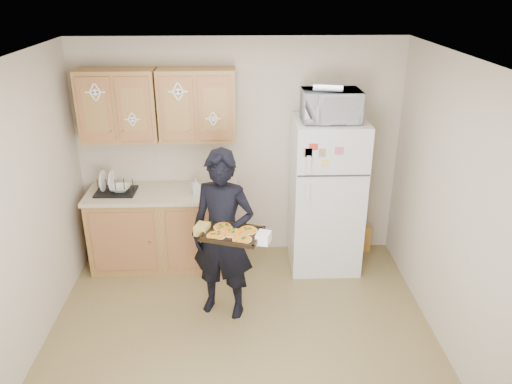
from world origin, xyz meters
TOP-DOWN VIEW (x-y plane):
  - floor at (0.00, 0.00)m, footprint 3.60×3.60m
  - ceiling at (0.00, 0.00)m, footprint 3.60×3.60m
  - wall_back at (0.00, 1.80)m, footprint 3.60×0.04m
  - wall_left at (-1.80, 0.00)m, footprint 0.04×3.60m
  - wall_right at (1.80, 0.00)m, footprint 0.04×3.60m
  - refrigerator at (0.95, 1.43)m, footprint 0.75×0.70m
  - base_cabinet at (-0.85, 1.48)m, footprint 1.60×0.60m
  - countertop at (-0.85, 1.48)m, footprint 1.64×0.64m
  - upper_cab_left at (-1.25, 1.61)m, footprint 0.80×0.33m
  - upper_cab_right at (-0.43, 1.61)m, footprint 0.80×0.33m
  - cereal_box at (1.47, 1.67)m, footprint 0.20×0.07m
  - person at (-0.16, 0.56)m, footprint 0.70×0.57m
  - baking_tray at (-0.07, 0.27)m, footprint 0.59×0.51m
  - pizza_front_left at (-0.20, 0.23)m, footprint 0.17×0.17m
  - pizza_front_right at (0.02, 0.16)m, footprint 0.17×0.17m
  - pizza_back_left at (-0.15, 0.39)m, footprint 0.17×0.17m
  - pizza_back_right at (0.07, 0.31)m, footprint 0.17×0.17m
  - pizza_center at (-0.07, 0.27)m, footprint 0.17×0.17m
  - microwave at (0.93, 1.38)m, footprint 0.59×0.41m
  - foil_pan at (0.90, 1.41)m, footprint 0.33×0.26m
  - dish_rack at (-1.34, 1.47)m, footprint 0.43×0.33m
  - bowl at (-1.29, 1.47)m, footprint 0.23×0.23m
  - soap_bottle at (-0.47, 1.40)m, footprint 0.10×0.10m

SIDE VIEW (x-z plane):
  - floor at x=0.00m, z-range 0.00..0.00m
  - cereal_box at x=1.47m, z-range 0.00..0.32m
  - base_cabinet at x=-0.85m, z-range 0.00..0.86m
  - person at x=-0.16m, z-range 0.00..1.67m
  - refrigerator at x=0.95m, z-range 0.00..1.70m
  - countertop at x=-0.85m, z-range 0.86..0.90m
  - bowl at x=-1.29m, z-range 0.92..0.97m
  - dish_rack at x=-1.34m, z-range 0.90..1.07m
  - soap_bottle at x=-0.47m, z-range 0.90..1.08m
  - baking_tray at x=-0.07m, z-range 0.98..1.02m
  - pizza_front_left at x=-0.20m, z-range 1.01..1.03m
  - pizza_front_right at x=0.02m, z-range 1.01..1.03m
  - pizza_back_left at x=-0.15m, z-range 1.01..1.03m
  - pizza_back_right at x=0.07m, z-range 1.01..1.03m
  - pizza_center at x=-0.07m, z-range 1.01..1.03m
  - wall_back at x=0.00m, z-range 0.00..2.50m
  - wall_left at x=-1.80m, z-range 0.00..2.50m
  - wall_right at x=1.80m, z-range 0.00..2.50m
  - upper_cab_left at x=-1.25m, z-range 1.45..2.20m
  - upper_cab_right at x=-0.43m, z-range 1.45..2.20m
  - microwave at x=0.93m, z-range 1.70..2.02m
  - foil_pan at x=0.90m, z-range 2.02..2.08m
  - ceiling at x=0.00m, z-range 2.50..2.50m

